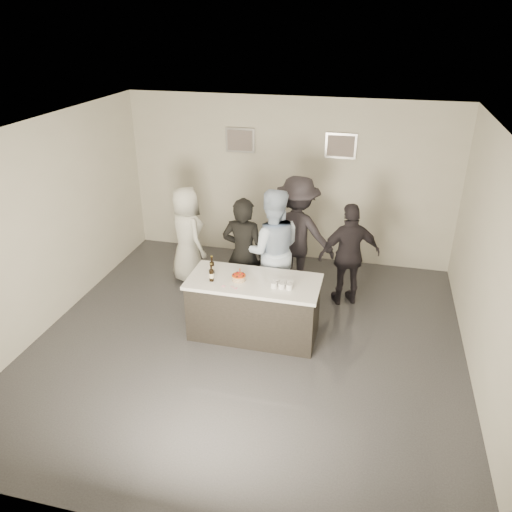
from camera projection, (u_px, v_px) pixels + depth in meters
name	position (u px, v px, depth m)	size (l,w,h in m)	color
floor	(248.00, 343.00, 7.15)	(6.00, 6.00, 0.00)	#3D3D42
ceiling	(246.00, 132.00, 5.84)	(6.00, 6.00, 0.00)	white
wall_back	(289.00, 181.00, 9.11)	(6.00, 0.04, 3.00)	beige
wall_front	(149.00, 407.00, 3.88)	(6.00, 0.04, 3.00)	beige
wall_left	(45.00, 227.00, 7.14)	(0.04, 6.00, 3.00)	beige
wall_right	(494.00, 274.00, 5.85)	(0.04, 6.00, 3.00)	beige
picture_left	(240.00, 140.00, 8.97)	(0.54, 0.04, 0.44)	#B2B2B7
picture_right	(341.00, 146.00, 8.59)	(0.54, 0.04, 0.44)	#B2B2B7
bar_counter	(254.00, 308.00, 7.16)	(1.86, 0.86, 0.90)	white
cake	(239.00, 278.00, 6.95)	(0.20, 0.20, 0.07)	#EB5718
beer_bottle_a	(212.00, 265.00, 7.10)	(0.07, 0.07, 0.26)	black
beer_bottle_b	(211.00, 273.00, 6.89)	(0.07, 0.07, 0.26)	black
tumbler_cluster	(282.00, 284.00, 6.78)	(0.30, 0.19, 0.08)	gold
candles	(228.00, 286.00, 6.79)	(0.24, 0.08, 0.01)	pink
person_main_black	(244.00, 255.00, 7.65)	(0.67, 0.44, 1.84)	black
person_main_blue	(272.00, 250.00, 7.65)	(0.95, 0.74, 1.96)	silver
person_guest_left	(187.00, 235.00, 8.51)	(0.83, 0.54, 1.70)	silver
person_guest_right	(349.00, 255.00, 7.81)	(0.99, 0.41, 1.69)	#242026
person_guest_back	(297.00, 234.00, 8.22)	(1.26, 0.73, 1.96)	#29252C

